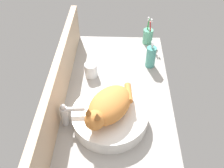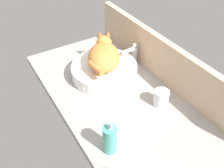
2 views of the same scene
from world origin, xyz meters
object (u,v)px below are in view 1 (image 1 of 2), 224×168
at_px(sink_basin, 110,117).
at_px(faucet, 66,114).
at_px(water_glass, 91,70).
at_px(toothbrush_cup, 148,36).
at_px(soap_dispenser, 151,57).
at_px(cat, 108,106).

bearing_deg(sink_basin, faucet, 94.64).
distance_m(faucet, water_glass, 0.37).
height_order(sink_basin, faucet, faucet).
height_order(toothbrush_cup, water_glass, toothbrush_cup).
distance_m(soap_dispenser, water_glass, 0.37).
xyz_separation_m(faucet, water_glass, (0.36, -0.08, -0.04)).
bearing_deg(soap_dispenser, toothbrush_cup, -0.23).
relative_size(sink_basin, faucet, 2.68).
height_order(soap_dispenser, toothbrush_cup, toothbrush_cup).
bearing_deg(toothbrush_cup, soap_dispenser, 179.77).
height_order(soap_dispenser, water_glass, soap_dispenser).
distance_m(sink_basin, faucet, 0.21).
distance_m(faucet, soap_dispenser, 0.63).
bearing_deg(soap_dispenser, sink_basin, 152.69).
height_order(sink_basin, water_glass, water_glass).
height_order(sink_basin, soap_dispenser, soap_dispenser).
height_order(cat, soap_dispenser, cat).
bearing_deg(toothbrush_cup, water_glass, 134.83).
bearing_deg(toothbrush_cup, faucet, 148.57).
distance_m(cat, toothbrush_cup, 0.74).
relative_size(cat, soap_dispenser, 1.82).
bearing_deg(water_glass, cat, -161.57).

